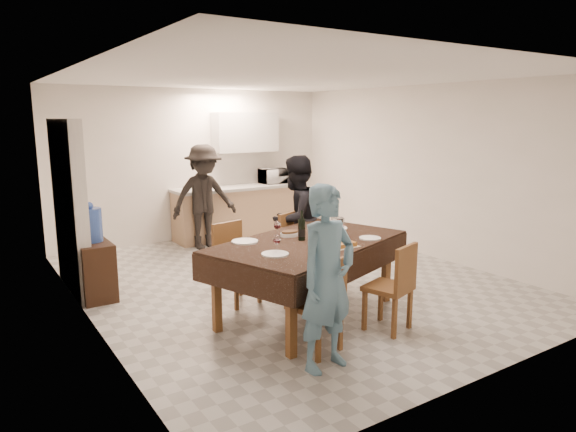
% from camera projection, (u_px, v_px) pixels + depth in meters
% --- Properties ---
extents(floor, '(5.00, 6.00, 0.02)m').
position_uv_depth(floor, '(290.00, 281.00, 6.74)').
color(floor, '#B7B7B1').
rests_on(floor, ground).
extents(ceiling, '(5.00, 6.00, 0.02)m').
position_uv_depth(ceiling, '(290.00, 77.00, 6.24)').
color(ceiling, white).
rests_on(ceiling, wall_back).
extents(wall_back, '(5.00, 0.02, 2.60)m').
position_uv_depth(wall_back, '(196.00, 165.00, 8.96)').
color(wall_back, white).
rests_on(wall_back, floor).
extents(wall_front, '(5.00, 0.02, 2.60)m').
position_uv_depth(wall_front, '(500.00, 223.00, 4.02)').
color(wall_front, white).
rests_on(wall_front, floor).
extents(wall_left, '(0.02, 6.00, 2.60)m').
position_uv_depth(wall_left, '(82.00, 200.00, 5.15)').
color(wall_left, white).
rests_on(wall_left, floor).
extents(wall_right, '(0.02, 6.00, 2.60)m').
position_uv_depth(wall_right, '(426.00, 171.00, 7.83)').
color(wall_right, white).
rests_on(wall_right, floor).
extents(stub_partition, '(0.15, 1.40, 2.10)m').
position_uv_depth(stub_partition, '(69.00, 206.00, 6.22)').
color(stub_partition, beige).
rests_on(stub_partition, floor).
extents(kitchen_base_cabinet, '(2.20, 0.60, 0.86)m').
position_uv_depth(kitchen_base_cabinet, '(236.00, 213.00, 9.18)').
color(kitchen_base_cabinet, '#9F815F').
rests_on(kitchen_base_cabinet, floor).
extents(kitchen_worktop, '(2.24, 0.64, 0.05)m').
position_uv_depth(kitchen_worktop, '(235.00, 188.00, 9.09)').
color(kitchen_worktop, '#A7A6A2').
rests_on(kitchen_worktop, kitchen_base_cabinet).
extents(upper_cabinet, '(1.20, 0.34, 0.70)m').
position_uv_depth(upper_cabinet, '(245.00, 132.00, 9.19)').
color(upper_cabinet, silver).
rests_on(upper_cabinet, wall_back).
extents(dining_table, '(2.42, 1.87, 0.83)m').
position_uv_depth(dining_table, '(308.00, 244.00, 5.44)').
color(dining_table, black).
rests_on(dining_table, floor).
extents(chair_near_left, '(0.50, 0.51, 0.48)m').
position_uv_depth(chair_near_left, '(321.00, 297.00, 4.55)').
color(chair_near_left, brown).
rests_on(chair_near_left, floor).
extents(chair_near_right, '(0.51, 0.52, 0.49)m').
position_uv_depth(chair_near_right, '(395.00, 279.00, 5.04)').
color(chair_near_right, brown).
rests_on(chair_near_right, floor).
extents(chair_far_left, '(0.50, 0.50, 0.50)m').
position_uv_depth(chair_far_left, '(242.00, 257.00, 5.78)').
color(chair_far_left, brown).
rests_on(chair_far_left, floor).
extents(chair_far_right, '(0.56, 0.57, 0.52)m').
position_uv_depth(chair_far_right, '(307.00, 245.00, 6.26)').
color(chair_far_right, brown).
rests_on(chair_far_right, floor).
extents(console, '(0.37, 0.74, 0.68)m').
position_uv_depth(console, '(94.00, 269.00, 6.09)').
color(console, '#301E10').
rests_on(console, floor).
extents(water_jug, '(0.26, 0.26, 0.39)m').
position_uv_depth(water_jug, '(91.00, 225.00, 5.99)').
color(water_jug, '#3D65CB').
rests_on(water_jug, console).
extents(wine_bottle, '(0.08, 0.08, 0.32)m').
position_uv_depth(wine_bottle, '(302.00, 225.00, 5.41)').
color(wine_bottle, black).
rests_on(wine_bottle, dining_table).
extents(water_pitcher, '(0.14, 0.14, 0.22)m').
position_uv_depth(water_pitcher, '(337.00, 227.00, 5.55)').
color(water_pitcher, white).
rests_on(water_pitcher, dining_table).
extents(savoury_tart, '(0.38, 0.29, 0.05)m').
position_uv_depth(savoury_tart, '(338.00, 244.00, 5.17)').
color(savoury_tart, '#B17E34').
rests_on(savoury_tart, dining_table).
extents(salad_bowl, '(0.17, 0.17, 0.06)m').
position_uv_depth(salad_bowl, '(321.00, 231.00, 5.73)').
color(salad_bowl, white).
rests_on(salad_bowl, dining_table).
extents(mushroom_dish, '(0.21, 0.21, 0.04)m').
position_uv_depth(mushroom_dish, '(290.00, 234.00, 5.63)').
color(mushroom_dish, white).
rests_on(mushroom_dish, dining_table).
extents(wine_glass_a, '(0.08, 0.08, 0.18)m').
position_uv_depth(wine_glass_a, '(277.00, 244.00, 4.91)').
color(wine_glass_a, white).
rests_on(wine_glass_a, dining_table).
extents(wine_glass_b, '(0.08, 0.08, 0.17)m').
position_uv_depth(wine_glass_b, '(335.00, 223.00, 5.91)').
color(wine_glass_b, white).
rests_on(wine_glass_b, dining_table).
extents(wine_glass_c, '(0.08, 0.08, 0.18)m').
position_uv_depth(wine_glass_c, '(277.00, 229.00, 5.55)').
color(wine_glass_c, white).
rests_on(wine_glass_c, dining_table).
extents(plate_near_left, '(0.26, 0.26, 0.02)m').
position_uv_depth(plate_near_left, '(275.00, 254.00, 4.86)').
color(plate_near_left, white).
rests_on(plate_near_left, dining_table).
extents(plate_near_right, '(0.23, 0.23, 0.01)m').
position_uv_depth(plate_near_right, '(370.00, 238.00, 5.50)').
color(plate_near_right, white).
rests_on(plate_near_right, dining_table).
extents(plate_far_left, '(0.28, 0.28, 0.02)m').
position_uv_depth(plate_far_left, '(245.00, 241.00, 5.35)').
color(plate_far_left, white).
rests_on(plate_far_left, dining_table).
extents(plate_far_right, '(0.28, 0.28, 0.02)m').
position_uv_depth(plate_far_right, '(335.00, 228.00, 6.00)').
color(plate_far_right, white).
rests_on(plate_far_right, dining_table).
extents(microwave, '(0.50, 0.34, 0.27)m').
position_uv_depth(microwave, '(274.00, 176.00, 9.50)').
color(microwave, silver).
rests_on(microwave, kitchen_worktop).
extents(person_near, '(0.62, 0.45, 1.59)m').
position_uv_depth(person_near, '(327.00, 278.00, 4.28)').
color(person_near, slate).
rests_on(person_near, floor).
extents(person_far, '(0.95, 0.84, 1.64)m').
position_uv_depth(person_far, '(296.00, 220.00, 6.59)').
color(person_far, black).
rests_on(person_far, floor).
extents(person_kitchen, '(1.09, 0.63, 1.69)m').
position_uv_depth(person_kitchen, '(204.00, 197.00, 8.30)').
color(person_kitchen, black).
rests_on(person_kitchen, floor).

